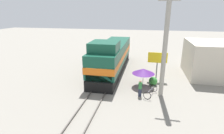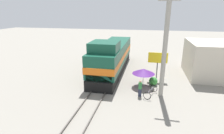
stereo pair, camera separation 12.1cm
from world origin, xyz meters
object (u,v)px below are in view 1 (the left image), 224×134
(vendor_umbrella, at_px, (143,71))
(billboard_sign, at_px, (157,59))
(utility_pole, at_px, (165,44))
(bicycle, at_px, (151,92))
(person_bystander, at_px, (140,88))
(locomotive, at_px, (112,57))

(vendor_umbrella, height_order, billboard_sign, billboard_sign)
(utility_pole, xyz_separation_m, vendor_umbrella, (-1.76, 1.87, -3.24))
(billboard_sign, xyz_separation_m, bicycle, (-0.68, -4.28, -2.08))
(billboard_sign, height_order, bicycle, billboard_sign)
(bicycle, bearing_deg, person_bystander, 40.32)
(locomotive, bearing_deg, bicycle, -50.94)
(utility_pole, height_order, vendor_umbrella, utility_pole)
(locomotive, bearing_deg, person_bystander, -58.41)
(locomotive, height_order, billboard_sign, locomotive)
(vendor_umbrella, bearing_deg, person_bystander, -94.41)
(utility_pole, distance_m, billboard_sign, 4.77)
(utility_pole, height_order, billboard_sign, utility_pole)
(utility_pole, xyz_separation_m, person_bystander, (-1.95, -0.59, -4.06))
(locomotive, height_order, vendor_umbrella, locomotive)
(utility_pole, distance_m, bicycle, 4.67)
(utility_pole, bearing_deg, person_bystander, -163.11)
(locomotive, bearing_deg, billboard_sign, -18.77)
(vendor_umbrella, bearing_deg, billboard_sign, 56.01)
(person_bystander, relative_size, bicycle, 0.79)
(billboard_sign, distance_m, person_bystander, 5.20)
(vendor_umbrella, distance_m, person_bystander, 2.60)
(utility_pole, height_order, bicycle, utility_pole)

